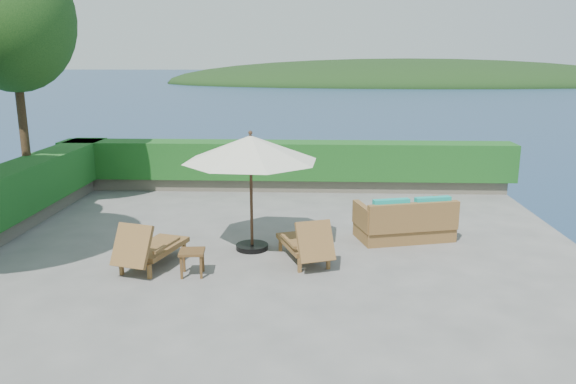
{
  "coord_description": "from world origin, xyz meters",
  "views": [
    {
      "loc": [
        0.77,
        -9.59,
        3.6
      ],
      "look_at": [
        0.3,
        0.8,
        1.1
      ],
      "focal_mm": 35.0,
      "sensor_mm": 36.0,
      "label": 1
    }
  ],
  "objects_px": {
    "patio_umbrella": "(251,150)",
    "side_table": "(192,255)",
    "lounge_left": "(149,247)",
    "wicker_loveseat": "(405,222)",
    "lounge_right": "(306,243)"
  },
  "relations": [
    {
      "from": "lounge_left",
      "to": "wicker_loveseat",
      "type": "xyz_separation_m",
      "value": [
        4.72,
        1.8,
        -0.02
      ]
    },
    {
      "from": "patio_umbrella",
      "to": "wicker_loveseat",
      "type": "bearing_deg",
      "value": 13.7
    },
    {
      "from": "side_table",
      "to": "lounge_left",
      "type": "bearing_deg",
      "value": 159.59
    },
    {
      "from": "patio_umbrella",
      "to": "side_table",
      "type": "distance_m",
      "value": 2.26
    },
    {
      "from": "side_table",
      "to": "wicker_loveseat",
      "type": "height_order",
      "value": "wicker_loveseat"
    },
    {
      "from": "lounge_left",
      "to": "side_table",
      "type": "xyz_separation_m",
      "value": [
        0.82,
        -0.31,
        -0.02
      ]
    },
    {
      "from": "lounge_right",
      "to": "lounge_left",
      "type": "bearing_deg",
      "value": 168.08
    },
    {
      "from": "patio_umbrella",
      "to": "side_table",
      "type": "xyz_separation_m",
      "value": [
        -0.87,
        -1.36,
        -1.58
      ]
    },
    {
      "from": "lounge_left",
      "to": "patio_umbrella",
      "type": "bearing_deg",
      "value": 48.2
    },
    {
      "from": "patio_umbrella",
      "to": "wicker_loveseat",
      "type": "relative_size",
      "value": 1.56
    },
    {
      "from": "side_table",
      "to": "wicker_loveseat",
      "type": "distance_m",
      "value": 4.43
    },
    {
      "from": "lounge_left",
      "to": "wicker_loveseat",
      "type": "height_order",
      "value": "wicker_loveseat"
    },
    {
      "from": "side_table",
      "to": "lounge_right",
      "type": "bearing_deg",
      "value": 20.11
    },
    {
      "from": "patio_umbrella",
      "to": "lounge_left",
      "type": "bearing_deg",
      "value": -147.93
    },
    {
      "from": "lounge_right",
      "to": "side_table",
      "type": "distance_m",
      "value": 2.04
    }
  ]
}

